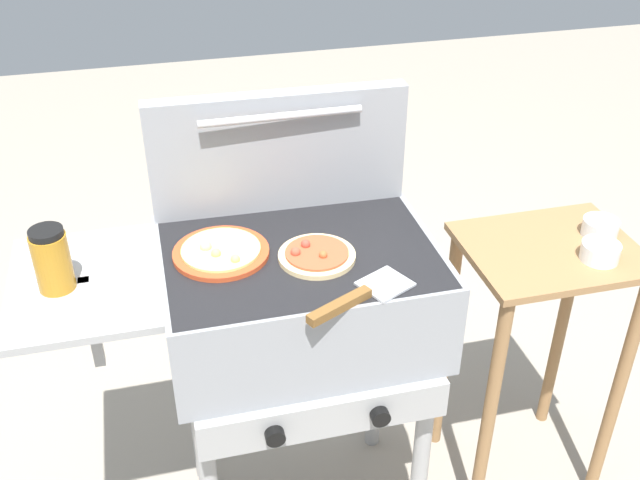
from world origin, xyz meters
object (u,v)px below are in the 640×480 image
at_px(pizza_pepperoni, 316,255).
at_px(prep_table, 538,320).
at_px(grill, 295,302).
at_px(spatula, 359,297).
at_px(topping_bowl_far, 600,228).
at_px(pizza_cheese, 221,252).
at_px(topping_bowl_near, 600,252).
at_px(sauce_jar, 52,260).

height_order(pizza_pepperoni, prep_table, pizza_pepperoni).
height_order(grill, pizza_pepperoni, pizza_pepperoni).
xyz_separation_m(spatula, topping_bowl_far, (0.73, 0.24, -0.08)).
bearing_deg(prep_table, pizza_cheese, 178.45).
bearing_deg(pizza_cheese, pizza_pepperoni, -17.35).
distance_m(spatula, prep_table, 0.70).
relative_size(pizza_pepperoni, topping_bowl_near, 1.85).
bearing_deg(topping_bowl_far, sauce_jar, -178.38).
relative_size(grill, prep_table, 1.19).
relative_size(spatula, prep_table, 0.32).
xyz_separation_m(pizza_cheese, spatula, (0.26, -0.24, -0.00)).
height_order(sauce_jar, spatula, sauce_jar).
relative_size(topping_bowl_near, topping_bowl_far, 1.03).
xyz_separation_m(pizza_pepperoni, prep_table, (0.63, 0.04, -0.34)).
relative_size(pizza_cheese, prep_table, 0.27).
xyz_separation_m(topping_bowl_near, topping_bowl_far, (0.06, 0.10, 0.00)).
height_order(pizza_cheese, topping_bowl_far, pizza_cheese).
height_order(prep_table, topping_bowl_far, topping_bowl_far).
bearing_deg(topping_bowl_far, topping_bowl_near, -121.55).
relative_size(prep_table, topping_bowl_far, 8.69).
height_order(spatula, topping_bowl_near, spatula).
distance_m(pizza_cheese, sauce_jar, 0.36).
relative_size(pizza_pepperoni, topping_bowl_far, 1.90).
bearing_deg(spatula, prep_table, 20.22).
bearing_deg(topping_bowl_near, topping_bowl_far, 58.45).
relative_size(pizza_cheese, sauce_jar, 1.52).
bearing_deg(prep_table, sauce_jar, -179.24).
height_order(pizza_cheese, spatula, pizza_cheese).
distance_m(prep_table, topping_bowl_far, 0.30).
xyz_separation_m(pizza_cheese, topping_bowl_far, (0.98, -0.00, -0.08)).
bearing_deg(pizza_cheese, topping_bowl_near, -6.32).
relative_size(grill, spatula, 3.71).
relative_size(pizza_pepperoni, prep_table, 0.22).
height_order(grill, spatula, spatula).
bearing_deg(sauce_jar, prep_table, 0.76).
xyz_separation_m(pizza_cheese, topping_bowl_near, (0.92, -0.10, -0.08)).
xyz_separation_m(pizza_cheese, sauce_jar, (-0.35, -0.04, 0.06)).
bearing_deg(sauce_jar, grill, 1.26).
height_order(grill, prep_table, grill).
relative_size(pizza_cheese, spatula, 0.85).
bearing_deg(grill, spatula, -65.78).
distance_m(grill, pizza_pepperoni, 0.16).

